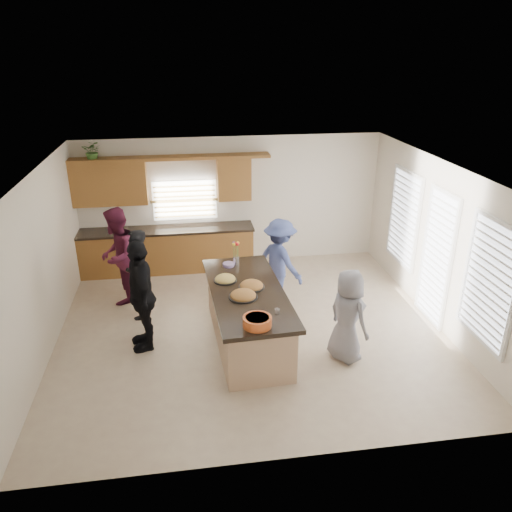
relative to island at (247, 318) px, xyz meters
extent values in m
plane|color=beige|center=(0.11, 0.40, -0.45)|extent=(6.50, 6.50, 0.00)
cube|color=silver|center=(0.11, 3.40, 0.95)|extent=(6.50, 0.02, 2.80)
cube|color=silver|center=(0.11, -2.60, 0.95)|extent=(6.50, 0.02, 2.80)
cube|color=silver|center=(-3.14, 0.40, 0.95)|extent=(0.02, 6.00, 2.80)
cube|color=silver|center=(3.36, 0.40, 0.95)|extent=(0.02, 6.00, 2.80)
cube|color=white|center=(0.11, 0.40, 2.35)|extent=(6.50, 6.00, 0.02)
cube|color=#95602B|center=(-1.32, 3.09, 0.00)|extent=(3.65, 0.62, 0.90)
cube|color=black|center=(-1.32, 3.09, 0.47)|extent=(3.70, 0.65, 0.05)
cube|color=#95602B|center=(-2.39, 3.22, 1.50)|extent=(1.50, 0.36, 0.90)
cube|color=#95602B|center=(0.16, 3.22, 1.50)|extent=(0.70, 0.36, 0.90)
cube|color=#95602B|center=(-1.12, 3.22, 1.98)|extent=(4.05, 0.40, 0.06)
cube|color=brown|center=(-0.89, 3.36, 1.02)|extent=(1.35, 0.08, 0.85)
cube|color=white|center=(3.33, 1.70, 0.97)|extent=(0.06, 1.10, 1.75)
cube|color=white|center=(3.33, 0.30, 0.72)|extent=(0.06, 0.85, 2.25)
cube|color=white|center=(3.33, -1.20, 0.97)|extent=(0.06, 1.10, 1.75)
cube|color=tan|center=(0.00, 0.00, -0.01)|extent=(1.13, 2.55, 0.88)
cube|color=black|center=(0.00, 0.00, 0.46)|extent=(1.29, 2.75, 0.07)
cube|color=black|center=(0.00, 0.00, -0.41)|extent=(1.04, 2.46, 0.08)
cylinder|color=black|center=(-0.09, -0.23, 0.51)|extent=(0.45, 0.45, 0.02)
ellipsoid|color=#BF773C|center=(-0.09, -0.23, 0.53)|extent=(0.40, 0.40, 0.18)
cylinder|color=black|center=(0.08, 0.09, 0.51)|extent=(0.42, 0.42, 0.02)
ellipsoid|color=#BF773C|center=(0.08, 0.09, 0.53)|extent=(0.38, 0.38, 0.17)
cylinder|color=black|center=(-0.31, 0.40, 0.51)|extent=(0.38, 0.38, 0.02)
ellipsoid|color=tan|center=(-0.31, 0.40, 0.53)|extent=(0.34, 0.34, 0.16)
cylinder|color=#DC5E28|center=(0.00, -1.10, 0.57)|extent=(0.41, 0.41, 0.14)
cylinder|color=beige|center=(0.00, -1.10, 0.62)|extent=(0.33, 0.33, 0.04)
cylinder|color=white|center=(0.33, -0.82, 0.54)|extent=(0.08, 0.08, 0.09)
cylinder|color=#AE8ECF|center=(-0.20, 0.98, 0.53)|extent=(0.20, 0.20, 0.06)
cylinder|color=silver|center=(-0.06, 1.05, 0.57)|extent=(0.11, 0.11, 0.15)
imported|color=#467A31|center=(-2.64, 3.22, 2.15)|extent=(0.40, 0.35, 0.41)
imported|color=black|center=(-1.79, 1.14, 0.37)|extent=(0.45, 0.64, 1.65)
imported|color=maroon|center=(-2.19, 1.80, 0.47)|extent=(0.83, 0.99, 1.84)
imported|color=black|center=(-1.66, 0.14, 0.47)|extent=(0.60, 1.13, 1.84)
imported|color=#404E8B|center=(0.80, 1.35, 0.37)|extent=(1.09, 1.22, 1.64)
imported|color=slate|center=(1.45, -0.69, 0.30)|extent=(0.75, 0.87, 1.51)
camera|label=1|loc=(-0.91, -7.02, 4.10)|focal=35.00mm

